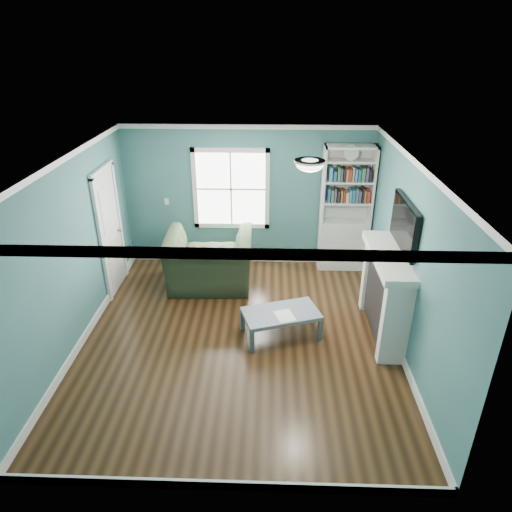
{
  "coord_description": "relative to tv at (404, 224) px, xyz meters",
  "views": [
    {
      "loc": [
        0.43,
        -5.46,
        4.01
      ],
      "look_at": [
        0.23,
        0.4,
        1.13
      ],
      "focal_mm": 32.0,
      "sensor_mm": 36.0,
      "label": 1
    }
  ],
  "objects": [
    {
      "name": "room_walls",
      "position": [
        -2.2,
        -0.2,
        -0.14
      ],
      "size": [
        5.0,
        5.0,
        5.0
      ],
      "color": "#39656F",
      "rests_on": "ground"
    },
    {
      "name": "paper_sheet",
      "position": [
        -1.55,
        -0.22,
        -1.33
      ],
      "size": [
        0.33,
        0.37,
        0.0
      ],
      "primitive_type": "cube",
      "rotation": [
        0.0,
        0.0,
        0.33
      ],
      "color": "white",
      "rests_on": "coffee_table"
    },
    {
      "name": "tv",
      "position": [
        0.0,
        0.0,
        0.0
      ],
      "size": [
        0.06,
        1.1,
        0.65
      ],
      "primitive_type": "cube",
      "color": "black",
      "rests_on": "fireplace"
    },
    {
      "name": "floor",
      "position": [
        -2.2,
        -0.2,
        -1.72
      ],
      "size": [
        5.0,
        5.0,
        0.0
      ],
      "primitive_type": "plane",
      "color": "black",
      "rests_on": "ground"
    },
    {
      "name": "door",
      "position": [
        -4.42,
        1.2,
        -0.65
      ],
      "size": [
        0.12,
        0.98,
        2.17
      ],
      "color": "silver",
      "rests_on": "ground"
    },
    {
      "name": "window",
      "position": [
        -2.5,
        2.29,
        -0.27
      ],
      "size": [
        1.4,
        0.06,
        1.5
      ],
      "color": "white",
      "rests_on": "room_walls"
    },
    {
      "name": "fireplace",
      "position": [
        -0.12,
        0.0,
        -1.09
      ],
      "size": [
        0.44,
        1.58,
        1.3
      ],
      "color": "black",
      "rests_on": "ground"
    },
    {
      "name": "ceiling_fixture",
      "position": [
        -1.3,
        -0.1,
        0.82
      ],
      "size": [
        0.38,
        0.38,
        0.15
      ],
      "color": "white",
      "rests_on": "room_walls"
    },
    {
      "name": "coffee_table",
      "position": [
        -1.6,
        -0.12,
        -1.38
      ],
      "size": [
        1.21,
        0.89,
        0.39
      ],
      "rotation": [
        0.0,
        0.0,
        0.31
      ],
      "color": "#4C525C",
      "rests_on": "ground"
    },
    {
      "name": "bookshelf",
      "position": [
        -0.43,
        2.1,
        -0.8
      ],
      "size": [
        0.9,
        0.35,
        2.31
      ],
      "color": "silver",
      "rests_on": "ground"
    },
    {
      "name": "trim",
      "position": [
        -2.2,
        -0.2,
        -0.49
      ],
      "size": [
        4.5,
        5.0,
        2.6
      ],
      "color": "white",
      "rests_on": "ground"
    },
    {
      "name": "recliner",
      "position": [
        -2.82,
        1.3,
        -1.09
      ],
      "size": [
        1.49,
        1.0,
        1.27
      ],
      "primitive_type": "imported",
      "rotation": [
        0.0,
        0.0,
        -3.11
      ],
      "color": "black",
      "rests_on": "ground"
    },
    {
      "name": "light_switch",
      "position": [
        -3.7,
        2.28,
        -0.52
      ],
      "size": [
        0.08,
        0.01,
        0.12
      ],
      "primitive_type": "cube",
      "color": "white",
      "rests_on": "room_walls"
    }
  ]
}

